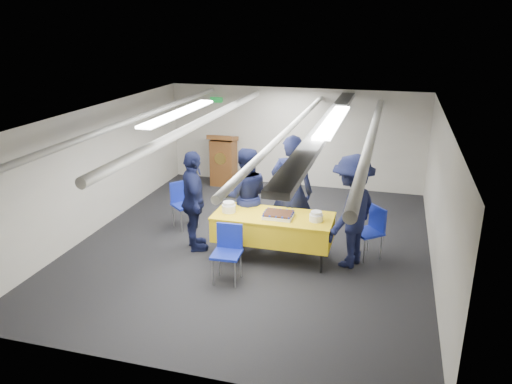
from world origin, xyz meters
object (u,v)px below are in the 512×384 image
podium (224,160)px  sailor_a (292,192)px  chair_near (228,247)px  sailor_d (352,211)px  serving_table (273,227)px  sailor_b (245,196)px  chair_right (372,227)px  sheet_cake (278,215)px  chair_left (183,200)px  sailor_c (194,201)px

podium → sailor_a: bearing=-52.3°
chair_near → sailor_d: (1.72, 0.98, 0.38)m
sailor_d → podium: bearing=-112.4°
serving_table → sailor_b: 0.85m
podium → sailor_b: bearing=-64.3°
chair_near → chair_right: size_ratio=1.00×
podium → chair_right: podium is taller
sheet_cake → chair_left: 2.30m
sailor_a → chair_near: bearing=63.5°
serving_table → sheet_cake: bearing=-32.4°
serving_table → sailor_c: size_ratio=1.11×
podium → chair_near: 4.62m
chair_right → sailor_b: bearing=-179.6°
chair_left → serving_table: bearing=-24.0°
chair_right → chair_left: 3.55m
chair_right → sailor_a: 1.45m
chair_right → sailor_c: size_ratio=0.50×
chair_left → sailor_c: size_ratio=0.50×
sailor_b → sailor_c: sailor_c is taller
podium → sailor_d: size_ratio=0.69×
sailor_a → sailor_d: bearing=154.4°
serving_table → sailor_d: (1.23, 0.14, 0.36)m
chair_left → sailor_d: (3.21, -0.74, 0.38)m
podium → sailor_a: 3.67m
chair_right → podium: bearing=140.5°
sailor_b → podium: bearing=-82.3°
chair_left → sailor_c: 1.11m
sailor_b → chair_near: bearing=77.7°
chair_right → sailor_b: size_ratio=0.50×
sailor_a → sailor_c: (-1.55, -0.60, -0.12)m
podium → chair_left: size_ratio=1.44×
podium → chair_near: bearing=-70.1°
serving_table → chair_near: chair_near is taller
sailor_d → sailor_b: bearing=-77.8°
serving_table → chair_near: 0.98m
podium → chair_right: (3.61, -2.98, -0.08)m
serving_table → chair_right: 1.63m
sheet_cake → sailor_b: (-0.72, 0.56, 0.05)m
sailor_b → sailor_d: size_ratio=0.94×
chair_left → sailor_b: sailor_b is taller
chair_left → chair_right: bearing=-6.0°
chair_left → sailor_c: sailor_c is taller
serving_table → sailor_b: (-0.62, 0.50, 0.30)m
chair_left → sailor_b: size_ratio=0.50×
podium → sailor_d: bearing=-45.5°
sailor_a → sailor_c: 1.67m
sheet_cake → chair_near: (-0.59, -0.78, -0.28)m
chair_right → chair_near: bearing=-146.3°
podium → sailor_b: sailor_b is taller
sailor_c → sailor_d: (2.61, 0.13, 0.05)m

